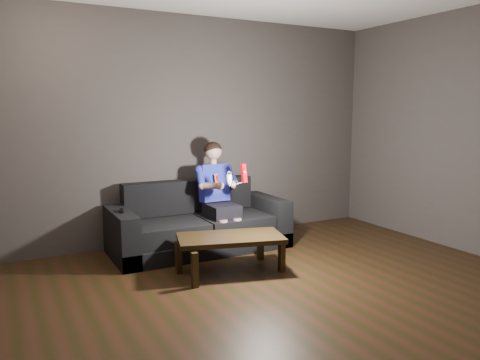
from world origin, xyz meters
TOP-DOWN VIEW (x-y plane):
  - floor at (0.00, 0.00)m, footprint 5.00×5.00m
  - back_wall at (0.00, 2.50)m, footprint 5.00×0.04m
  - sofa at (-0.13, 2.03)m, footprint 1.99×0.86m
  - child at (0.10, 1.99)m, footprint 0.49×0.60m
  - wii_remote_red at (0.19, 1.53)m, footprint 0.06×0.08m
  - nunchuk_white at (0.02, 1.54)m, footprint 0.09×0.11m
  - wii_remote_black at (-1.02, 1.96)m, footprint 0.07×0.15m
  - coffee_table at (-0.16, 1.16)m, footprint 1.12×0.76m

SIDE VIEW (x-z plane):
  - floor at x=0.00m, z-range 0.00..0.00m
  - sofa at x=-0.13m, z-range -0.13..0.63m
  - coffee_table at x=-0.16m, z-range 0.14..0.51m
  - wii_remote_black at x=-1.02m, z-range 0.54..0.57m
  - child at x=0.10m, z-range 0.10..1.30m
  - nunchuk_white at x=0.02m, z-range 0.80..0.96m
  - wii_remote_red at x=0.19m, z-range 0.82..1.02m
  - back_wall at x=0.00m, z-range 0.00..2.70m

